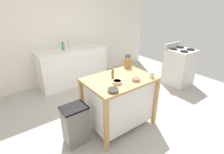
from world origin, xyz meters
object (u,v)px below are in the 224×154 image
object	(u,v)px
stove	(179,67)
bowl_ceramic_wide	(117,82)
pepper_grinder	(113,74)
bowl_ceramic_small	(136,79)
bottle_dish_soap	(63,46)
knife_block	(128,63)
trash_bin	(76,125)
drinking_cup	(152,75)
sink_faucet	(69,44)
kitchen_island	(119,100)
bowl_stoneware_deep	(113,90)

from	to	relation	value
stove	bowl_ceramic_wide	bearing A→B (deg)	-168.75
stove	pepper_grinder	bearing A→B (deg)	-173.03
bowl_ceramic_small	bottle_dish_soap	distance (m)	2.27
knife_block	trash_bin	world-z (taller)	knife_block
trash_bin	bottle_dish_soap	distance (m)	2.21
knife_block	stove	size ratio (longest dim) A/B	0.25
drinking_cup	bowl_ceramic_wide	bearing A→B (deg)	165.01
pepper_grinder	sink_faucet	xyz separation A→B (m)	(0.18, 2.08, 0.06)
knife_block	trash_bin	bearing A→B (deg)	-169.81
knife_block	bowl_ceramic_small	size ratio (longest dim) A/B	1.96
bottle_dish_soap	pepper_grinder	bearing A→B (deg)	-89.78
bowl_ceramic_small	drinking_cup	bearing A→B (deg)	-12.21
bowl_ceramic_wide	trash_bin	bearing A→B (deg)	163.53
sink_faucet	stove	bearing A→B (deg)	-39.88
drinking_cup	stove	xyz separation A→B (m)	(1.82, 0.63, -0.47)
bowl_ceramic_small	trash_bin	size ratio (longest dim) A/B	0.21
knife_block	bowl_ceramic_small	world-z (taller)	knife_block
kitchen_island	stove	world-z (taller)	stove
kitchen_island	pepper_grinder	size ratio (longest dim) A/B	6.53
pepper_grinder	kitchen_island	bearing A→B (deg)	-39.35
drinking_cup	pepper_grinder	distance (m)	0.62
kitchen_island	knife_block	xyz separation A→B (m)	(0.42, 0.28, 0.48)
knife_block	bowl_ceramic_wide	bearing A→B (deg)	-144.42
kitchen_island	bottle_dish_soap	bearing A→B (deg)	92.57
kitchen_island	bowl_ceramic_wide	distance (m)	0.46
bowl_ceramic_wide	sink_faucet	size ratio (longest dim) A/B	0.66
bottle_dish_soap	bowl_ceramic_wide	bearing A→B (deg)	-91.39
bowl_ceramic_wide	drinking_cup	distance (m)	0.60
drinking_cup	bowl_ceramic_small	bearing A→B (deg)	167.79
bowl_stoneware_deep	stove	world-z (taller)	stove
knife_block	pepper_grinder	xyz separation A→B (m)	(-0.50, -0.21, -0.01)
bowl_ceramic_wide	kitchen_island	bearing A→B (deg)	40.29
bottle_dish_soap	stove	size ratio (longest dim) A/B	0.19
bowl_ceramic_small	bottle_dish_soap	bearing A→B (deg)	95.94
knife_block	drinking_cup	size ratio (longest dim) A/B	2.81
sink_faucet	kitchen_island	bearing A→B (deg)	-92.64
bowl_ceramic_small	kitchen_island	bearing A→B (deg)	123.81
bowl_ceramic_small	pepper_grinder	size ratio (longest dim) A/B	0.79
bowl_ceramic_wide	bowl_stoneware_deep	bearing A→B (deg)	-141.17
bowl_stoneware_deep	drinking_cup	xyz separation A→B (m)	(0.77, 0.00, 0.02)
sink_faucet	drinking_cup	bearing A→B (deg)	-82.19
bowl_ceramic_small	pepper_grinder	world-z (taller)	pepper_grinder
bowl_ceramic_small	sink_faucet	distance (m)	2.37
knife_block	sink_faucet	world-z (taller)	knife_block
bottle_dish_soap	stove	world-z (taller)	bottle_dish_soap
sink_faucet	bowl_ceramic_small	bearing A→B (deg)	-88.93
knife_block	bowl_ceramic_wide	xyz separation A→B (m)	(-0.56, -0.40, -0.07)
bowl_ceramic_small	trash_bin	bearing A→B (deg)	163.14
knife_block	stove	distance (m)	1.91
bowl_ceramic_small	drinking_cup	distance (m)	0.30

